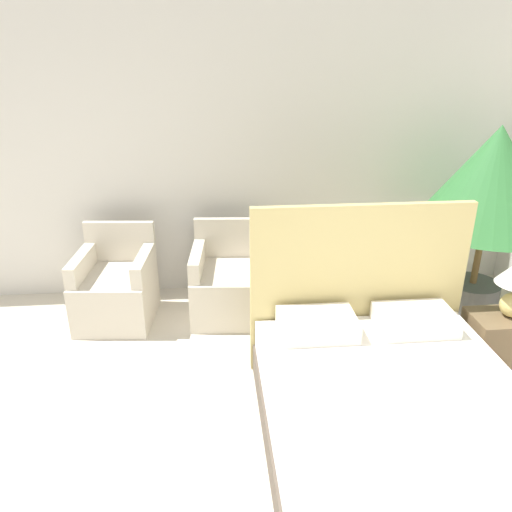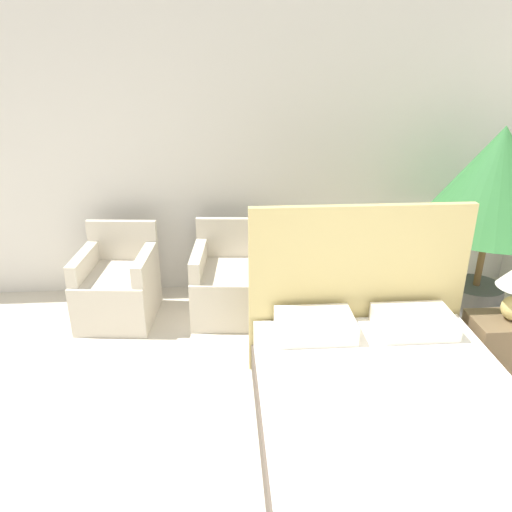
{
  "view_description": "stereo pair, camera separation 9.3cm",
  "coord_description": "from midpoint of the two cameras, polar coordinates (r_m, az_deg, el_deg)",
  "views": [
    {
      "loc": [
        -0.35,
        -1.09,
        2.37
      ],
      "look_at": [
        0.0,
        2.66,
        0.77
      ],
      "focal_mm": 35.0,
      "sensor_mm": 36.0,
      "label": 1
    },
    {
      "loc": [
        -0.26,
        -1.1,
        2.37
      ],
      "look_at": [
        0.0,
        2.66,
        0.77
      ],
      "focal_mm": 35.0,
      "sensor_mm": 36.0,
      "label": 2
    }
  ],
  "objects": [
    {
      "name": "nightstand",
      "position": [
        4.36,
        26.84,
        -9.13
      ],
      "size": [
        0.52,
        0.37,
        0.47
      ],
      "color": "brown",
      "rests_on": "ground_plane"
    },
    {
      "name": "bed",
      "position": [
        3.34,
        15.95,
        -17.12
      ],
      "size": [
        1.64,
        2.09,
        1.33
      ],
      "color": "#4C4238",
      "rests_on": "ground_plane"
    },
    {
      "name": "armchair_near_window_right",
      "position": [
        4.69,
        -2.48,
        -3.43
      ],
      "size": [
        0.71,
        0.76,
        0.85
      ],
      "rotation": [
        0.0,
        0.0,
        -0.08
      ],
      "color": "beige",
      "rests_on": "ground_plane"
    },
    {
      "name": "potted_palm",
      "position": [
        4.75,
        26.16,
        7.13
      ],
      "size": [
        1.23,
        1.23,
        1.77
      ],
      "color": "#4C4C4C",
      "rests_on": "ground_plane"
    },
    {
      "name": "wall_back",
      "position": [
        4.92,
        -0.32,
        12.17
      ],
      "size": [
        10.0,
        0.06,
        2.9
      ],
      "color": "silver",
      "rests_on": "ground_plane"
    },
    {
      "name": "armchair_near_window_left",
      "position": [
        4.78,
        -14.96,
        -3.7
      ],
      "size": [
        0.72,
        0.77,
        0.85
      ],
      "rotation": [
        0.0,
        0.0,
        -0.09
      ],
      "color": "beige",
      "rests_on": "ground_plane"
    }
  ]
}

